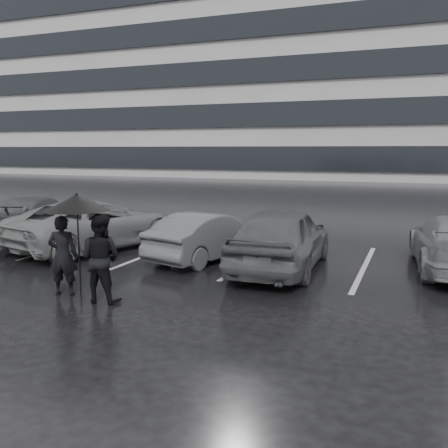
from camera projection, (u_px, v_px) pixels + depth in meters
ground at (194, 279)px, 11.01m from camera, size 160.00×160.00×0.00m
office_building at (194, 54)px, 61.01m from camera, size 61.00×26.00×29.00m
car_main at (281, 238)px, 11.72m from camera, size 1.97×4.55×1.53m
car_west_a at (208, 236)px, 12.86m from camera, size 2.17×3.93×1.23m
car_west_b at (94, 225)px, 14.20m from camera, size 3.59×5.51×1.41m
car_west_c at (35, 217)px, 15.91m from camera, size 3.12×5.00×1.35m
pedestrian_left at (63, 255)px, 9.69m from camera, size 0.66×0.54×1.58m
pedestrian_right at (100, 258)px, 9.25m from camera, size 0.84×0.67×1.66m
umbrella at (77, 203)px, 9.28m from camera, size 1.20×1.20×2.03m
stall_stripes at (205, 254)px, 13.60m from camera, size 19.72×5.00×0.00m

